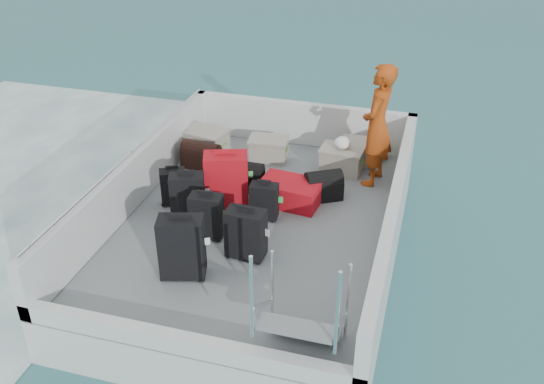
# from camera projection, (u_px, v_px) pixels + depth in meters

# --- Properties ---
(ground) EXTENTS (160.00, 160.00, 0.00)m
(ground) POSITION_uv_depth(u_px,v_px,m) (258.00, 259.00, 8.24)
(ground) COLOR #1B5461
(ground) RESTS_ON ground
(ferry_hull) EXTENTS (3.60, 5.00, 0.60)m
(ferry_hull) POSITION_uv_depth(u_px,v_px,m) (257.00, 240.00, 8.08)
(ferry_hull) COLOR silver
(ferry_hull) RESTS_ON ground
(deck) EXTENTS (3.30, 4.70, 0.02)m
(deck) POSITION_uv_depth(u_px,v_px,m) (257.00, 221.00, 7.93)
(deck) COLOR gray
(deck) RESTS_ON ferry_hull
(deck_fittings) EXTENTS (3.60, 5.00, 0.90)m
(deck_fittings) POSITION_uv_depth(u_px,v_px,m) (276.00, 213.00, 7.39)
(deck_fittings) COLOR silver
(deck_fittings) RESTS_ON deck
(suitcase_1) EXTENTS (0.49, 0.38, 0.65)m
(suitcase_1) POSITION_uv_depth(u_px,v_px,m) (188.00, 197.00, 7.79)
(suitcase_1) COLOR black
(suitcase_1) RESTS_ON deck
(suitcase_2) EXTENTS (0.40, 0.34, 0.50)m
(suitcase_2) POSITION_uv_depth(u_px,v_px,m) (173.00, 187.00, 8.17)
(suitcase_2) COLOR black
(suitcase_2) RESTS_ON deck
(suitcase_3) EXTENTS (0.56, 0.41, 0.76)m
(suitcase_3) POSITION_uv_depth(u_px,v_px,m) (182.00, 248.00, 6.74)
(suitcase_3) COLOR black
(suitcase_3) RESTS_ON deck
(suitcase_4) EXTENTS (0.41, 0.26, 0.59)m
(suitcase_4) POSITION_uv_depth(u_px,v_px,m) (207.00, 217.00, 7.45)
(suitcase_4) COLOR black
(suitcase_4) RESTS_ON deck
(suitcase_5) EXTENTS (0.65, 0.51, 0.78)m
(suitcase_5) POSITION_uv_depth(u_px,v_px,m) (226.00, 181.00, 8.02)
(suitcase_5) COLOR #B50D15
(suitcase_5) RESTS_ON deck
(suitcase_6) EXTENTS (0.47, 0.29, 0.63)m
(suitcase_6) POSITION_uv_depth(u_px,v_px,m) (246.00, 234.00, 7.09)
(suitcase_6) COLOR black
(suitcase_6) RESTS_ON deck
(suitcase_7) EXTENTS (0.37, 0.23, 0.51)m
(suitcase_7) POSITION_uv_depth(u_px,v_px,m) (264.00, 202.00, 7.84)
(suitcase_7) COLOR black
(suitcase_7) RESTS_ON deck
(suitcase_8) EXTENTS (0.87, 0.63, 0.32)m
(suitcase_8) POSITION_uv_depth(u_px,v_px,m) (290.00, 192.00, 8.24)
(suitcase_8) COLOR #B50D15
(suitcase_8) RESTS_ON deck
(duffel_0) EXTENTS (0.61, 0.36, 0.32)m
(duffel_0) POSITION_uv_depth(u_px,v_px,m) (202.00, 158.00, 9.12)
(duffel_0) COLOR black
(duffel_0) RESTS_ON deck
(duffel_1) EXTENTS (0.43, 0.30, 0.32)m
(duffel_1) POSITION_uv_depth(u_px,v_px,m) (248.00, 179.00, 8.55)
(duffel_1) COLOR black
(duffel_1) RESTS_ON deck
(duffel_2) EXTENTS (0.58, 0.51, 0.32)m
(duffel_2) POSITION_uv_depth(u_px,v_px,m) (323.00, 188.00, 8.34)
(duffel_2) COLOR black
(duffel_2) RESTS_ON deck
(crate_0) EXTENTS (0.71, 0.56, 0.38)m
(crate_0) POSITION_uv_depth(u_px,v_px,m) (206.00, 143.00, 9.49)
(crate_0) COLOR gray
(crate_0) RESTS_ON deck
(crate_1) EXTENTS (0.59, 0.44, 0.33)m
(crate_1) POSITION_uv_depth(u_px,v_px,m) (268.00, 150.00, 9.33)
(crate_1) COLOR gray
(crate_1) RESTS_ON deck
(crate_2) EXTENTS (0.62, 0.45, 0.36)m
(crate_2) POSITION_uv_depth(u_px,v_px,m) (341.00, 161.00, 9.00)
(crate_2) COLOR gray
(crate_2) RESTS_ON deck
(crate_3) EXTENTS (0.57, 0.41, 0.33)m
(crate_3) POSITION_uv_depth(u_px,v_px,m) (360.00, 153.00, 9.26)
(crate_3) COLOR gray
(crate_3) RESTS_ON deck
(yellow_bag) EXTENTS (0.28, 0.26, 0.22)m
(yellow_bag) POSITION_uv_depth(u_px,v_px,m) (379.00, 153.00, 9.38)
(yellow_bag) COLOR yellow
(yellow_bag) RESTS_ON deck
(white_bag) EXTENTS (0.24, 0.24, 0.18)m
(white_bag) POSITION_uv_depth(u_px,v_px,m) (343.00, 145.00, 8.86)
(white_bag) COLOR white
(white_bag) RESTS_ON crate_2
(passenger) EXTENTS (0.52, 0.71, 1.77)m
(passenger) POSITION_uv_depth(u_px,v_px,m) (377.00, 125.00, 8.39)
(passenger) COLOR #E35415
(passenger) RESTS_ON deck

